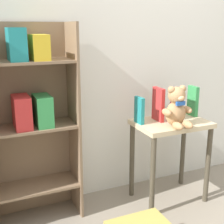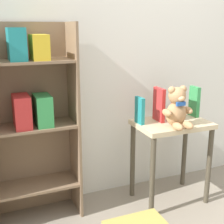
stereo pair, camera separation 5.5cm
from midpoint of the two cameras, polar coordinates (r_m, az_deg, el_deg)
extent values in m
cube|color=silver|center=(2.60, 4.04, 12.65)|extent=(4.80, 0.06, 2.50)
cube|color=#7F664C|center=(2.28, -7.64, -1.83)|extent=(0.02, 0.29, 1.40)
cube|color=#7F664C|center=(2.36, -15.44, -1.73)|extent=(0.60, 0.02, 1.40)
cube|color=#7F664C|center=(2.40, -14.15, -12.94)|extent=(0.57, 0.27, 0.02)
cube|color=#7F664C|center=(2.22, -14.90, -2.68)|extent=(0.57, 0.27, 0.02)
cube|color=#7F664C|center=(2.13, -15.73, 8.86)|extent=(0.57, 0.27, 0.02)
cube|color=teal|center=(2.10, -17.82, 11.70)|extent=(0.11, 0.21, 0.21)
cube|color=gold|center=(2.12, -13.94, 11.42)|extent=(0.11, 0.21, 0.16)
cube|color=red|center=(2.17, -16.88, -0.02)|extent=(0.11, 0.21, 0.22)
cube|color=#33934C|center=(2.19, -13.23, 0.27)|extent=(0.11, 0.21, 0.21)
cube|color=beige|center=(2.46, 10.14, -2.09)|extent=(0.56, 0.39, 0.04)
cylinder|color=#494233|center=(2.33, 6.74, -11.79)|extent=(0.04, 0.04, 0.63)
cylinder|color=#494233|center=(2.60, 16.52, -9.34)|extent=(0.04, 0.04, 0.63)
cylinder|color=#494233|center=(2.58, 3.05, -8.83)|extent=(0.04, 0.04, 0.63)
cylinder|color=#494233|center=(2.83, 12.27, -6.96)|extent=(0.04, 0.04, 0.63)
ellipsoid|color=tan|center=(2.33, 10.90, -0.27)|extent=(0.16, 0.12, 0.18)
sphere|color=tan|center=(2.30, 11.07, 3.01)|extent=(0.13, 0.13, 0.13)
sphere|color=tan|center=(2.26, 10.13, 4.02)|extent=(0.05, 0.05, 0.05)
sphere|color=tan|center=(2.31, 12.10, 4.18)|extent=(0.05, 0.05, 0.05)
ellipsoid|color=#F4BB82|center=(2.25, 11.83, 2.50)|extent=(0.05, 0.04, 0.04)
ellipsoid|color=tan|center=(2.26, 9.29, -0.05)|extent=(0.05, 0.10, 0.05)
ellipsoid|color=tan|center=(2.36, 12.91, 0.41)|extent=(0.05, 0.10, 0.05)
ellipsoid|color=tan|center=(2.25, 11.21, -2.54)|extent=(0.06, 0.11, 0.06)
ellipsoid|color=tan|center=(2.30, 12.97, -2.26)|extent=(0.06, 0.11, 0.06)
cube|color=#2356B2|center=(2.27, 11.74, 1.54)|extent=(0.07, 0.02, 0.03)
cube|color=teal|center=(2.35, 4.34, 0.31)|extent=(0.03, 0.11, 0.20)
cube|color=red|center=(2.42, 7.81, 1.40)|extent=(0.03, 0.14, 0.26)
cube|color=#D17093|center=(2.52, 11.10, 1.57)|extent=(0.03, 0.14, 0.24)
cube|color=#33934C|center=(2.62, 13.97, 1.97)|extent=(0.03, 0.11, 0.24)
camera|label=1|loc=(0.03, -90.71, -0.19)|focal=50.00mm
camera|label=2|loc=(0.03, 89.29, 0.19)|focal=50.00mm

